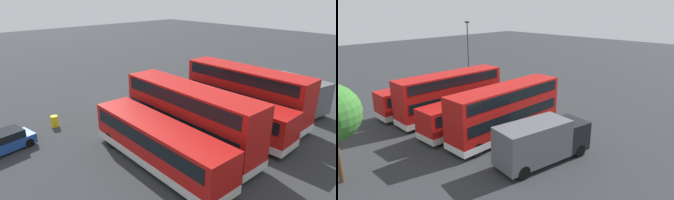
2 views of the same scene
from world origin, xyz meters
The scene contains 8 objects.
ground_plane centered at (0.00, 0.00, 0.00)m, with size 140.00×140.00×0.00m, color #2D3033.
bus_double_decker_near_end centered at (-5.57, 9.33, 2.45)m, with size 2.62×11.44×4.55m.
bus_single_deck_second centered at (-2.04, 9.55, 1.62)m, with size 2.88×11.98×2.95m.
bus_double_decker_third centered at (1.91, 9.72, 2.45)m, with size 2.83×11.48×4.55m.
bus_single_deck_fourth centered at (5.23, 10.17, 1.62)m, with size 2.91×11.32×2.95m.
box_truck_blue centered at (-10.68, 10.89, 1.71)m, with size 3.78×7.82×3.20m.
car_hatchback_silver centered at (12.43, 1.45, 0.70)m, with size 4.83×2.56×1.43m.
waste_bin_yellow centered at (7.88, -0.18, 0.47)m, with size 0.60×0.60×0.95m, color yellow.
Camera 1 is at (16.10, 23.13, 10.74)m, focal length 31.74 mm.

